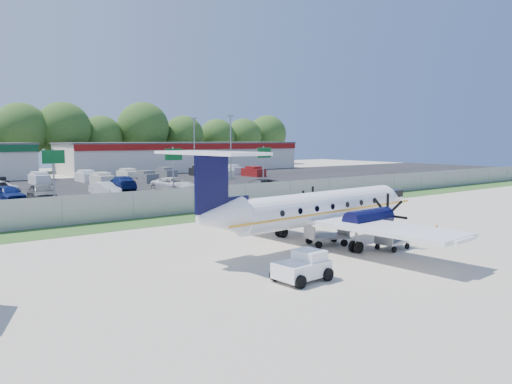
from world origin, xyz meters
TOP-DOWN VIEW (x-y plane):
  - ground at (0.00, 0.00)m, footprint 170.00×170.00m
  - grass_verge at (0.00, 12.00)m, footprint 170.00×4.00m
  - access_road at (0.00, 19.00)m, footprint 170.00×8.00m
  - parking_lot at (0.00, 40.00)m, footprint 170.00×32.00m
  - perimeter_fence at (0.00, 14.00)m, footprint 120.00×0.06m
  - building_east at (26.00, 61.98)m, footprint 44.40×12.40m
  - sign_left at (-8.00, 22.91)m, footprint 1.80×0.26m
  - sign_mid at (3.00, 22.91)m, footprint 1.80×0.26m
  - sign_right at (14.00, 22.91)m, footprint 1.80×0.26m
  - light_pole_ne at (20.00, 38.00)m, footprint 0.90×0.35m
  - light_pole_se at (20.00, 48.00)m, footprint 0.90×0.35m
  - tree_line at (0.00, 74.00)m, footprint 112.00×6.00m
  - aircraft at (-0.65, -0.36)m, footprint 16.77×16.53m
  - pushback_tug at (-6.08, -5.12)m, footprint 2.31×1.72m
  - baggage_cart_near at (-0.45, -0.88)m, footprint 2.45×1.91m
  - baggage_cart_far at (1.57, -3.68)m, footprint 1.89×1.25m
  - cone_nose at (7.55, -2.41)m, footprint 0.39×0.39m
  - cone_starboard_wing at (2.26, 15.12)m, footprint 0.37×0.37m
  - road_car_mid at (11.82, 20.80)m, footprint 5.96×2.87m
  - road_car_east at (30.85, 16.97)m, footprint 4.50×2.46m
  - parked_car_a at (-10.22, 29.72)m, footprint 2.65×4.98m
  - parked_car_b at (-7.55, 28.85)m, footprint 2.20×5.00m
  - parked_car_c at (-1.14, 29.86)m, footprint 2.15×4.38m
  - parked_car_d at (6.57, 29.74)m, footprint 3.76×5.93m
  - parked_car_e at (10.78, 28.77)m, footprint 3.35×5.96m
  - parked_car_g at (2.44, 34.30)m, footprint 2.80×5.78m
  - far_parking_rows at (0.00, 45.00)m, footprint 56.00×10.00m

SIDE VIEW (x-z plane):
  - ground at x=0.00m, z-range 0.00..0.00m
  - tree_line at x=0.00m, z-range -7.00..7.00m
  - road_car_mid at x=11.82m, z-range -0.82..0.82m
  - road_car_east at x=30.85m, z-range -0.70..0.70m
  - parked_car_a at x=-10.22m, z-range -0.81..0.81m
  - parked_car_b at x=-7.55m, z-range -0.84..0.84m
  - parked_car_c at x=-1.14m, z-range -0.69..0.69m
  - parked_car_d at x=6.57m, z-range -0.76..0.76m
  - parked_car_e at x=10.78m, z-range -0.82..0.82m
  - parked_car_g at x=2.44m, z-range -0.81..0.81m
  - far_parking_rows at x=0.00m, z-range -0.80..0.80m
  - grass_verge at x=0.00m, z-range 0.00..0.02m
  - access_road at x=0.00m, z-range 0.00..0.02m
  - parking_lot at x=0.00m, z-range 0.00..0.02m
  - cone_starboard_wing at x=2.26m, z-range -0.01..0.51m
  - cone_nose at x=7.55m, z-range -0.02..0.53m
  - baggage_cart_far at x=1.57m, z-range -0.03..0.91m
  - baggage_cart_near at x=-0.45m, z-range -0.04..1.09m
  - pushback_tug at x=-6.08m, z-range -0.03..1.18m
  - perimeter_fence at x=0.00m, z-range 0.01..2.00m
  - aircraft at x=-0.65m, z-range -0.59..4.59m
  - building_east at x=26.00m, z-range 0.01..5.25m
  - sign_left at x=-8.00m, z-range 1.11..6.11m
  - sign_mid at x=3.00m, z-range 1.11..6.11m
  - sign_right at x=14.00m, z-range 1.11..6.11m
  - light_pole_ne at x=20.00m, z-range 0.69..9.78m
  - light_pole_se at x=20.00m, z-range 0.69..9.78m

